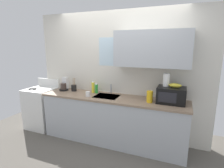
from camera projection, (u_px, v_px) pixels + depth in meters
The scene contains 13 objects.
kitchen_wall_assembly at pixel (125, 70), 3.45m from camera, with size 3.54×0.42×2.50m.
counter_unit at pixel (112, 119), 3.43m from camera, with size 2.77×0.63×0.90m.
sink_faucet at pixel (111, 89), 3.57m from camera, with size 0.03×0.03×0.19m, color #B2B5BA.
stove_range at pixel (42, 108), 4.06m from camera, with size 0.60×0.60×1.08m.
microwave at pixel (171, 95), 2.97m from camera, with size 0.46×0.35×0.27m.
banana_bunch at pixel (175, 85), 2.91m from camera, with size 0.20×0.11×0.07m, color gold.
paper_towel_roll at pixel (166, 80), 3.00m from camera, with size 0.11×0.11×0.22m, color white.
coffee_maker at pixel (64, 85), 3.83m from camera, with size 0.19×0.21×0.28m.
dish_soap_bottle_green at pixel (96, 88), 3.59m from camera, with size 0.06×0.06×0.21m.
dish_soap_bottle_yellow at pixel (93, 87), 3.62m from camera, with size 0.06×0.06×0.25m.
cereal_canister at pixel (150, 97), 3.01m from camera, with size 0.10×0.10×0.20m, color gold.
mug_white at pixel (88, 94), 3.35m from camera, with size 0.08×0.08×0.10m, color white.
utensil_crock at pixel (74, 88), 3.76m from camera, with size 0.11×0.11×0.29m.
Camera 1 is at (1.19, -2.97, 1.85)m, focal length 28.50 mm.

